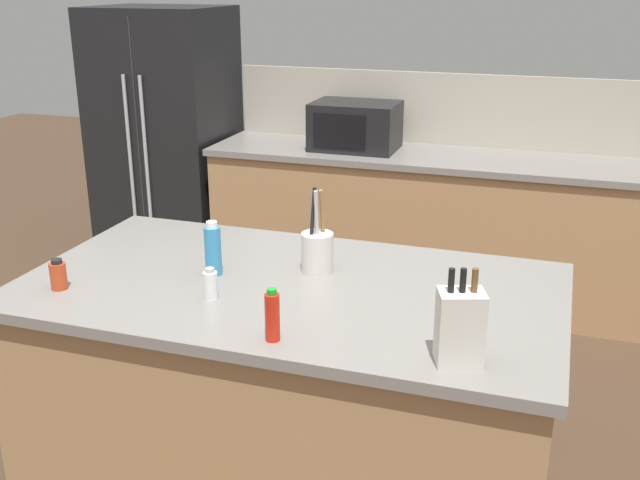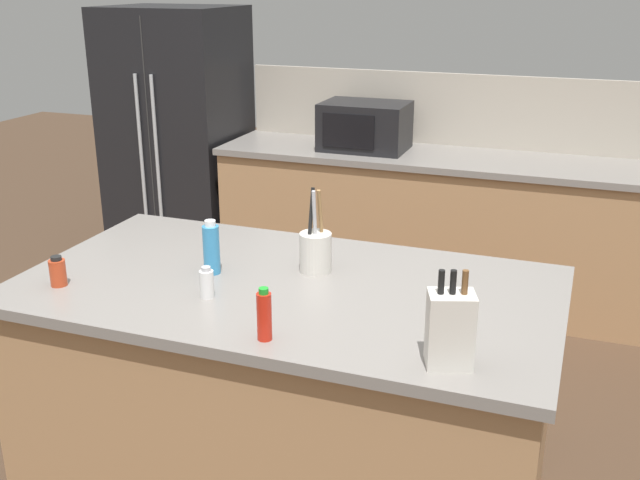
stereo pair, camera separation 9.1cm
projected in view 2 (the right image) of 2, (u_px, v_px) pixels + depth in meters
back_counter_run at (466, 231)px, 4.70m from camera, size 3.19×0.66×0.94m
wall_backsplash at (482, 111)px, 4.74m from camera, size 3.15×0.03×0.46m
kitchen_island at (288, 397)px, 2.85m from camera, size 1.94×1.06×0.94m
refrigerator at (178, 139)px, 5.27m from camera, size 0.87×0.75×1.79m
microwave at (365, 126)px, 4.71m from camera, size 0.53×0.39×0.30m
knife_block at (450, 329)px, 2.10m from camera, size 0.16×0.14×0.29m
utensil_crock at (316, 251)px, 2.78m from camera, size 0.12×0.12×0.32m
hot_sauce_bottle at (264, 315)px, 2.26m from camera, size 0.05×0.05×0.17m
salt_shaker at (207, 283)px, 2.56m from camera, size 0.05×0.05×0.11m
spice_jar_paprika at (58, 272)px, 2.66m from camera, size 0.06×0.06×0.11m
dish_soap_bottle at (211, 248)px, 2.76m from camera, size 0.06×0.06×0.21m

